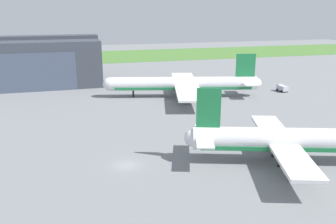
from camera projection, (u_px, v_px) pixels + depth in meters
The scene contains 5 objects.
ground_plane at pixel (127, 165), 62.50m from camera, with size 440.00×440.00×0.00m, color slate.
grass_field_strip at pixel (84, 57), 202.20m from camera, with size 440.00×56.00×0.08m, color #4A7833.
airliner_far_left at pixel (183, 84), 110.44m from camera, with size 48.14×41.73×13.32m.
airliner_near_left at pixel (286, 140), 62.77m from camera, with size 34.55×30.53×13.45m.
baggage_tug at pixel (282, 88), 118.01m from camera, with size 2.56×4.03×2.20m.
Camera 1 is at (-8.47, -57.23, 26.48)m, focal length 37.97 mm.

